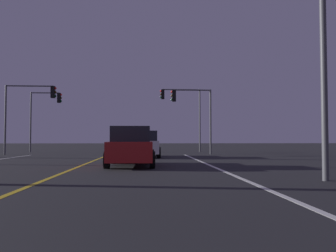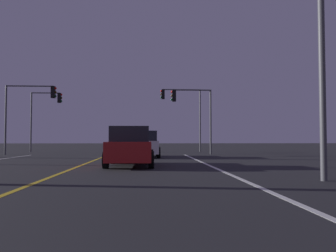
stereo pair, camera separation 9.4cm
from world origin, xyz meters
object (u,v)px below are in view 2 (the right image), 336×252
traffic_light_near_right (191,106)px  traffic_light_far_left (46,108)px  traffic_light_far_right (182,105)px  car_lead_same_lane (130,147)px  street_lamp_right_near (303,10)px  traffic_light_near_left (31,103)px  car_ahead_far (144,144)px

traffic_light_near_right → traffic_light_far_left: (-12.70, 5.50, 0.28)m
traffic_light_near_right → traffic_light_far_right: size_ratio=0.86×
car_lead_same_lane → street_lamp_right_near: 8.61m
traffic_light_far_left → street_lamp_right_near: size_ratio=0.73×
car_lead_same_lane → traffic_light_near_left: 14.22m
car_ahead_far → street_lamp_right_near: street_lamp_right_near is taller
car_ahead_far → traffic_light_far_left: 13.47m
car_ahead_far → traffic_light_near_left: traffic_light_near_left is taller
car_lead_same_lane → traffic_light_near_left: size_ratio=0.82×
car_lead_same_lane → traffic_light_near_left: traffic_light_near_left is taller
traffic_light_near_left → street_lamp_right_near: 21.50m
car_ahead_far → car_lead_same_lane: 7.41m
traffic_light_near_right → street_lamp_right_near: bearing=93.8°
car_lead_same_lane → traffic_light_near_right: bearing=-19.8°
car_ahead_far → traffic_light_near_right: size_ratio=0.85×
traffic_light_far_left → street_lamp_right_near: bearing=-58.3°
traffic_light_far_right → traffic_light_far_left: size_ratio=1.07×
car_lead_same_lane → traffic_light_far_left: bearing=27.3°
traffic_light_near_right → traffic_light_far_left: bearing=-23.4°
traffic_light_near_right → traffic_light_far_right: traffic_light_far_right is taller
traffic_light_near_right → traffic_light_far_right: (-0.22, 5.50, 0.61)m
traffic_light_near_left → traffic_light_near_right: bearing=-0.0°
traffic_light_near_right → car_ahead_far: bearing=47.3°
traffic_light_near_left → car_lead_same_lane: bearing=-54.1°
car_ahead_far → traffic_light_near_left: 9.95m
car_ahead_far → traffic_light_far_right: size_ratio=0.73×
car_ahead_far → traffic_light_far_left: size_ratio=0.79×
traffic_light_near_left → traffic_light_far_left: traffic_light_far_left is taller
traffic_light_far_left → traffic_light_far_right: bearing=0.0°
traffic_light_far_right → street_lamp_right_near: street_lamp_right_near is taller
traffic_light_near_right → car_lead_same_lane: bearing=70.2°
car_ahead_far → traffic_light_near_left: (-8.62, 3.85, 3.12)m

